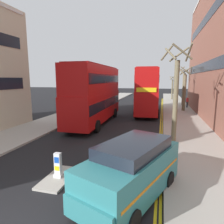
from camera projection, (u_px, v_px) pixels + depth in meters
name	position (u px, v px, depth m)	size (l,w,h in m)	color
sidewalk_right	(185.00, 124.00, 19.04)	(4.00, 80.00, 0.14)	#ADA89E
sidewalk_left	(63.00, 117.00, 22.23)	(4.00, 80.00, 0.14)	#ADA89E
kerb_line_outer	(162.00, 128.00, 17.65)	(0.10, 56.00, 0.01)	yellow
kerb_line_inner	(160.00, 128.00, 17.69)	(0.10, 56.00, 0.01)	yellow
traffic_island	(59.00, 178.00, 8.67)	(1.10, 2.20, 0.10)	#ADA89E
keep_left_bollard	(58.00, 166.00, 8.57)	(0.36, 0.28, 1.11)	silver
double_decker_bus_away	(95.00, 93.00, 19.22)	(2.93, 10.85, 5.64)	#B20F0F
double_decker_bus_oncoming	(148.00, 90.00, 24.98)	(3.18, 10.91, 5.64)	#B20F0F
taxi_minivan	(130.00, 171.00, 7.13)	(3.50, 5.16, 2.12)	teal
pedestrian_far	(187.00, 102.00, 29.41)	(0.34, 0.22, 1.62)	#2D2D38
street_tree_near	(176.00, 94.00, 13.05)	(1.96, 1.97, 6.54)	#6B6047
street_tree_mid	(184.00, 91.00, 26.14)	(1.82, 1.85, 5.86)	#6B6047
street_tree_far	(172.00, 88.00, 40.89)	(1.22, 1.23, 4.98)	#6B6047
street_tree_distant	(184.00, 87.00, 31.68)	(1.87, 2.02, 6.26)	#6B6047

